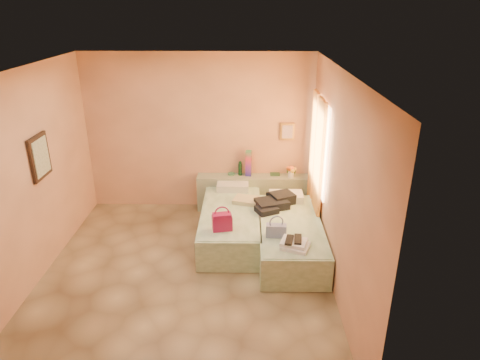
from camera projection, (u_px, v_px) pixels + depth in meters
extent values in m
plane|color=tan|center=(186.00, 274.00, 6.01)|extent=(4.50, 4.50, 0.00)
cube|color=#E6A77B|center=(199.00, 133.00, 7.55)|extent=(4.00, 0.02, 2.80)
cube|color=#E6A77B|center=(26.00, 182.00, 5.51)|extent=(0.02, 4.50, 2.80)
cube|color=#E6A77B|center=(337.00, 184.00, 5.44)|extent=(0.02, 4.50, 2.80)
cube|color=white|center=(174.00, 72.00, 4.94)|extent=(4.00, 4.50, 0.02)
cube|color=beige|center=(321.00, 146.00, 6.56)|extent=(0.02, 1.10, 1.40)
cube|color=orange|center=(318.00, 171.00, 6.55)|extent=(0.05, 0.55, 2.20)
cube|color=orange|center=(313.00, 158.00, 7.11)|extent=(0.05, 0.45, 2.20)
cube|color=black|center=(40.00, 157.00, 5.80)|extent=(0.04, 0.50, 0.60)
cube|color=#C09040|center=(287.00, 131.00, 7.48)|extent=(0.25, 0.04, 0.30)
cube|color=gray|center=(254.00, 193.00, 7.81)|extent=(2.05, 0.30, 0.65)
cube|color=beige|center=(231.00, 223.00, 6.87)|extent=(0.91, 2.00, 0.50)
cube|color=beige|center=(290.00, 237.00, 6.47)|extent=(0.91, 2.00, 0.50)
cylinder|color=#153B23|center=(240.00, 169.00, 7.68)|extent=(0.07, 0.07, 0.25)
cube|color=#A21445|center=(249.00, 163.00, 7.63)|extent=(0.11, 0.11, 0.47)
cylinder|color=#447E54|center=(231.00, 174.00, 7.74)|extent=(0.14, 0.14, 0.03)
cube|color=#27492D|center=(275.00, 174.00, 7.73)|extent=(0.18, 0.13, 0.03)
cube|color=white|center=(291.00, 171.00, 7.59)|extent=(0.23, 0.23, 0.25)
cube|color=#A21445|center=(222.00, 221.00, 6.13)|extent=(0.31, 0.21, 0.26)
cube|color=tan|center=(246.00, 200.00, 7.02)|extent=(0.46, 0.41, 0.07)
cube|color=black|center=(275.00, 203.00, 6.82)|extent=(0.70, 0.70, 0.16)
cube|color=#41569D|center=(276.00, 231.00, 5.97)|extent=(0.29, 0.14, 0.18)
cube|color=white|center=(295.00, 245.00, 5.70)|extent=(0.43, 0.41, 0.10)
cube|color=black|center=(294.00, 240.00, 5.69)|extent=(0.24, 0.29, 0.03)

